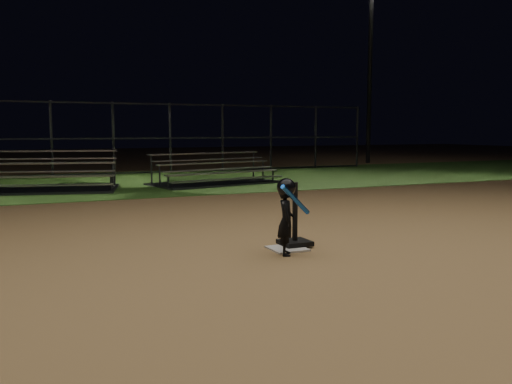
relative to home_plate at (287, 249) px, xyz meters
name	(u,v)px	position (x,y,z in m)	size (l,w,h in m)	color
ground	(287,249)	(0.00, 0.00, -0.01)	(80.00, 80.00, 0.00)	#987345
grass_strip	(132,182)	(0.00, 10.00, -0.01)	(60.00, 8.00, 0.01)	#2C531A
home_plate	(287,249)	(0.00, 0.00, 0.00)	(0.45, 0.45, 0.02)	beige
batting_tee	(295,233)	(0.18, 0.12, 0.17)	(0.38, 0.38, 0.84)	black
child_batter	(286,214)	(-0.16, -0.28, 0.50)	(0.53, 0.48, 0.96)	black
bleacher_left	(32,183)	(-2.78, 8.67, 0.20)	(4.51, 2.97, 1.01)	#B1B1B6
bleacher_right	(215,178)	(2.06, 8.46, 0.17)	(3.89, 2.48, 0.88)	#AEAEB3
backstop_fence	(113,138)	(0.00, 13.00, 1.24)	(20.08, 0.08, 2.50)	#38383D
light_pole_right	(371,55)	(12.00, 14.94, 4.93)	(0.90, 0.53, 8.30)	#2D2D30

